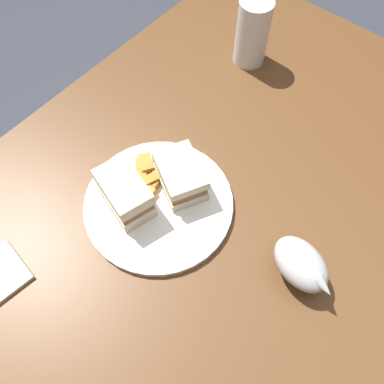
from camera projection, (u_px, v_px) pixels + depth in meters
name	position (u px, v px, depth m)	size (l,w,h in m)	color
ground_plane	(209.00, 299.00, 1.43)	(6.00, 6.00, 0.00)	#333842
dining_table	(214.00, 263.00, 1.10)	(1.17, 0.86, 0.78)	brown
plate	(159.00, 204.00, 0.74)	(0.27, 0.27, 0.01)	white
sandwich_half_left	(180.00, 176.00, 0.73)	(0.11, 0.12, 0.06)	beige
sandwich_half_right	(125.00, 193.00, 0.70)	(0.09, 0.12, 0.07)	beige
potato_wedge_front	(144.00, 189.00, 0.74)	(0.04, 0.02, 0.02)	gold
potato_wedge_middle	(146.00, 164.00, 0.76)	(0.04, 0.02, 0.02)	#B77F33
potato_wedge_back	(154.00, 181.00, 0.75)	(0.04, 0.02, 0.02)	#AD702D
potato_wedge_left_edge	(128.00, 175.00, 0.75)	(0.04, 0.02, 0.01)	gold
potato_wedge_right_edge	(148.00, 182.00, 0.74)	(0.05, 0.02, 0.02)	#B77F33
potato_wedge_stray	(141.00, 172.00, 0.76)	(0.06, 0.02, 0.01)	#B77F33
pint_glass	(252.00, 36.00, 0.87)	(0.07, 0.07, 0.15)	white
gravy_boat	(301.00, 265.00, 0.64)	(0.10, 0.12, 0.07)	#B7B7BC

